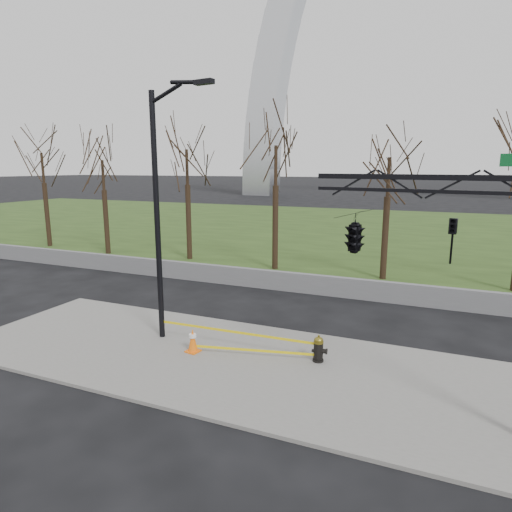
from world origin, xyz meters
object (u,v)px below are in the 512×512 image
at_px(street_light, 162,200).
at_px(traffic_signal_mast, 386,236).
at_px(traffic_cone, 193,340).
at_px(fire_hydrant, 319,349).

bearing_deg(street_light, traffic_signal_mast, -1.15).
distance_m(traffic_cone, traffic_signal_mast, 6.72).
bearing_deg(street_light, traffic_cone, -17.50).
relative_size(traffic_cone, street_light, 0.09).
xyz_separation_m(fire_hydrant, traffic_signal_mast, (1.85, -1.31, 3.67)).
bearing_deg(traffic_cone, traffic_signal_mast, -4.61).
xyz_separation_m(street_light, traffic_signal_mast, (7.00, -1.11, -0.55)).
height_order(fire_hydrant, street_light, street_light).
relative_size(fire_hydrant, street_light, 0.10).
bearing_deg(street_light, fire_hydrant, 10.10).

